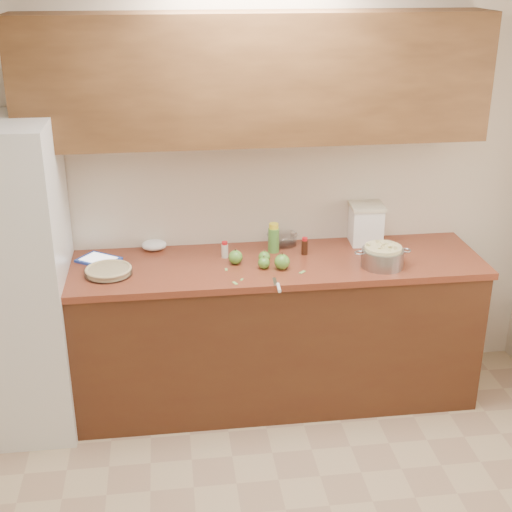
{
  "coord_description": "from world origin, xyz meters",
  "views": [
    {
      "loc": [
        -0.51,
        -2.32,
        2.55
      ],
      "look_at": [
        -0.02,
        1.43,
        0.98
      ],
      "focal_mm": 50.0,
      "sensor_mm": 36.0,
      "label": 1
    }
  ],
  "objects": [
    {
      "name": "counter_run",
      "position": [
        0.0,
        1.48,
        0.46
      ],
      "size": [
        2.64,
        0.68,
        0.92
      ],
      "color": "#462513",
      "rests_on": "ground"
    },
    {
      "name": "mixing_bowl",
      "position": [
        0.18,
        1.73,
        0.96
      ],
      "size": [
        0.19,
        0.19,
        0.07
      ],
      "rotation": [
        0.0,
        0.0,
        0.38
      ],
      "color": "silver",
      "rests_on": "counter_run"
    },
    {
      "name": "apple_left",
      "position": [
        -0.14,
        1.47,
        0.96
      ],
      "size": [
        0.08,
        0.08,
        0.09
      ],
      "color": "#518B2E",
      "rests_on": "counter_run"
    },
    {
      "name": "apple_front",
      "position": [
        0.02,
        1.38,
        0.95
      ],
      "size": [
        0.07,
        0.07,
        0.08
      ],
      "color": "#518B2E",
      "rests_on": "counter_run"
    },
    {
      "name": "vanilla_bottle",
      "position": [
        0.29,
        1.56,
        0.97
      ],
      "size": [
        0.04,
        0.04,
        0.11
      ],
      "rotation": [
        0.0,
        0.0,
        0.07
      ],
      "color": "black",
      "rests_on": "counter_run"
    },
    {
      "name": "peel_d",
      "position": [
        -0.2,
        1.39,
        0.92
      ],
      "size": [
        0.01,
        0.03,
        0.0
      ],
      "primitive_type": "cube",
      "rotation": [
        0.0,
        0.0,
        -1.58
      ],
      "color": "#88BD5C",
      "rests_on": "counter_run"
    },
    {
      "name": "flour_canister",
      "position": [
        0.7,
        1.7,
        1.05
      ],
      "size": [
        0.21,
        0.21,
        0.25
      ],
      "rotation": [
        0.0,
        0.0,
        -0.06
      ],
      "color": "white",
      "rests_on": "counter_run"
    },
    {
      "name": "paring_knife",
      "position": [
        0.06,
        1.11,
        0.93
      ],
      "size": [
        0.03,
        0.2,
        0.02
      ],
      "rotation": [
        0.0,
        0.0,
        -0.06
      ],
      "color": "gray",
      "rests_on": "counter_run"
    },
    {
      "name": "room_shell",
      "position": [
        0.0,
        0.0,
        1.3
      ],
      "size": [
        3.6,
        3.6,
        3.6
      ],
      "color": "tan",
      "rests_on": "ground"
    },
    {
      "name": "tablet",
      "position": [
        -0.93,
        1.61,
        0.93
      ],
      "size": [
        0.28,
        0.27,
        0.02
      ],
      "rotation": [
        0.0,
        0.0,
        -0.62
      ],
      "color": "#2444AD",
      "rests_on": "counter_run"
    },
    {
      "name": "pie",
      "position": [
        -0.86,
        1.41,
        0.94
      ],
      "size": [
        0.27,
        0.27,
        0.04
      ],
      "rotation": [
        0.0,
        0.0,
        -0.18
      ],
      "color": "silver",
      "rests_on": "counter_run"
    },
    {
      "name": "cinnamon_shaker",
      "position": [
        -0.19,
        1.57,
        0.97
      ],
      "size": [
        0.04,
        0.04,
        0.1
      ],
      "rotation": [
        0.0,
        0.0,
        -0.18
      ],
      "color": "beige",
      "rests_on": "counter_run"
    },
    {
      "name": "lemon_bottle",
      "position": [
        0.11,
        1.62,
        1.01
      ],
      "size": [
        0.07,
        0.07,
        0.18
      ],
      "rotation": [
        0.0,
        0.0,
        -0.21
      ],
      "color": "#4C8C38",
      "rests_on": "counter_run"
    },
    {
      "name": "peel_b",
      "position": [
        0.22,
        1.3,
        0.92
      ],
      "size": [
        0.04,
        0.04,
        0.0
      ],
      "primitive_type": "cube",
      "rotation": [
        0.0,
        0.0,
        -2.39
      ],
      "color": "#88BD5C",
      "rests_on": "counter_run"
    },
    {
      "name": "apple_extra",
      "position": [
        0.12,
        1.36,
        0.96
      ],
      "size": [
        0.09,
        0.09,
        0.1
      ],
      "color": "#518B2E",
      "rests_on": "counter_run"
    },
    {
      "name": "colander",
      "position": [
        0.7,
        1.32,
        0.98
      ],
      "size": [
        0.33,
        0.24,
        0.12
      ],
      "rotation": [
        0.0,
        0.0,
        0.19
      ],
      "color": "gray",
      "rests_on": "counter_run"
    },
    {
      "name": "fridge",
      "position": [
        -1.44,
        1.44,
        0.9
      ],
      "size": [
        0.7,
        0.7,
        1.8
      ],
      "primitive_type": "cube",
      "color": "silver",
      "rests_on": "ground"
    },
    {
      "name": "peel_c",
      "position": [
        -0.13,
        1.24,
        0.92
      ],
      "size": [
        0.02,
        0.03,
        0.0
      ],
      "primitive_type": "cube",
      "rotation": [
        0.0,
        0.0,
        1.12
      ],
      "color": "#88BD5C",
      "rests_on": "counter_run"
    },
    {
      "name": "apple_center",
      "position": [
        0.03,
        1.46,
        0.95
      ],
      "size": [
        0.07,
        0.07,
        0.08
      ],
      "color": "#518B2E",
      "rests_on": "counter_run"
    },
    {
      "name": "upper_cabinets",
      "position": [
        0.0,
        1.63,
        1.95
      ],
      "size": [
        2.6,
        0.34,
        0.7
      ],
      "primitive_type": "cube",
      "color": "brown",
      "rests_on": "room_shell"
    },
    {
      "name": "peel_a",
      "position": [
        -0.17,
        1.2,
        0.92
      ],
      "size": [
        0.03,
        0.04,
        0.0
      ],
      "primitive_type": "cube",
      "rotation": [
        0.0,
        0.0,
        -1.17
      ],
      "color": "#88BD5C",
      "rests_on": "counter_run"
    },
    {
      "name": "paper_towel",
      "position": [
        -0.61,
        1.75,
        0.95
      ],
      "size": [
        0.17,
        0.15,
        0.06
      ],
      "primitive_type": "ellipsoid",
      "rotation": [
        0.0,
        0.0,
        -0.16
      ],
      "color": "white",
      "rests_on": "counter_run"
    }
  ]
}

